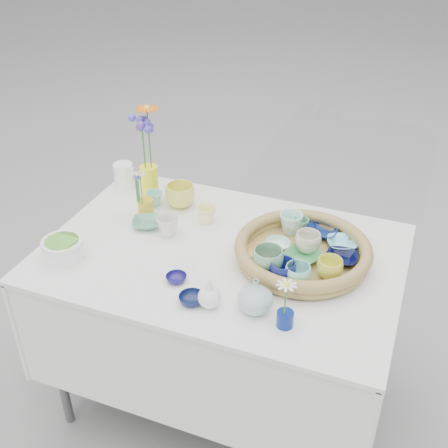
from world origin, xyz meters
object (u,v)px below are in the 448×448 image
(wicker_tray, at_px, (303,252))
(tall_vase_yellow, at_px, (150,182))
(display_table, at_px, (222,396))
(bud_vase_seafoam, at_px, (255,295))

(wicker_tray, bearing_deg, tall_vase_yellow, 163.20)
(wicker_tray, distance_m, tall_vase_yellow, 0.73)
(display_table, height_order, tall_vase_yellow, tall_vase_yellow)
(bud_vase_seafoam, distance_m, tall_vase_yellow, 0.81)
(tall_vase_yellow, bearing_deg, wicker_tray, -16.80)
(bud_vase_seafoam, bearing_deg, wicker_tray, 76.63)
(display_table, height_order, wicker_tray, wicker_tray)
(bud_vase_seafoam, bearing_deg, display_table, 129.53)
(display_table, xyz_separation_m, tall_vase_yellow, (-0.42, 0.26, 0.83))
(display_table, relative_size, bud_vase_seafoam, 10.90)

